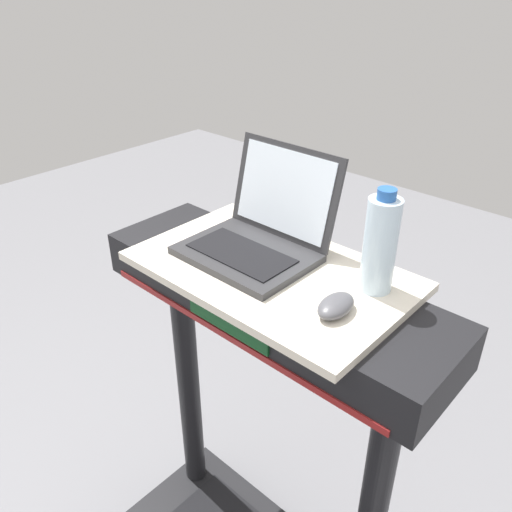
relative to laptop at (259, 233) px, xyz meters
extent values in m
cylinder|color=black|center=(-0.27, -0.04, -0.62)|extent=(0.07, 0.07, 0.88)
cube|color=black|center=(0.07, -0.04, -0.12)|extent=(0.90, 0.28, 0.11)
cube|color=#0C3F19|center=(0.07, -0.18, -0.12)|extent=(0.24, 0.01, 0.06)
cube|color=maroon|center=(0.07, -0.18, -0.17)|extent=(0.81, 0.00, 0.02)
cube|color=beige|center=(0.07, -0.04, -0.06)|extent=(0.63, 0.39, 0.02)
cube|color=#2D2D30|center=(0.00, -0.04, -0.04)|extent=(0.30, 0.22, 0.02)
cube|color=black|center=(0.00, -0.06, -0.03)|extent=(0.25, 0.12, 0.00)
cube|color=#2D2D30|center=(0.00, 0.09, 0.08)|extent=(0.30, 0.06, 0.22)
cube|color=white|center=(0.00, 0.09, 0.08)|extent=(0.27, 0.05, 0.19)
ellipsoid|color=#4C4C51|center=(0.28, -0.09, -0.03)|extent=(0.07, 0.10, 0.03)
cylinder|color=silver|center=(0.29, 0.05, 0.05)|extent=(0.07, 0.07, 0.21)
cylinder|color=#2659A5|center=(0.29, 0.05, 0.17)|extent=(0.04, 0.04, 0.02)
camera|label=1|loc=(0.74, -0.82, 0.57)|focal=36.68mm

